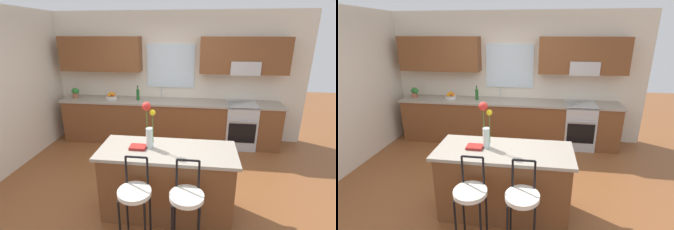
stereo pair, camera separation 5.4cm
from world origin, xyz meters
TOP-DOWN VIEW (x-y plane):
  - ground_plane at (0.00, 0.00)m, footprint 14.00×14.00m
  - wall_left at (-2.56, 0.30)m, footprint 0.12×4.60m
  - back_wall_assembly at (0.03, 1.99)m, footprint 5.60×0.50m
  - counter_run at (-0.00, 1.70)m, footprint 4.56×0.64m
  - sink_faucet at (-0.18, 1.84)m, footprint 0.02×0.13m
  - oven_range at (1.48, 1.68)m, footprint 0.60×0.64m
  - kitchen_island at (0.25, -0.52)m, footprint 1.69×0.70m
  - bar_stool_near at (-0.03, -1.09)m, footprint 0.36×0.36m
  - bar_stool_middle at (0.52, -1.09)m, footprint 0.36×0.36m
  - flower_vase at (0.02, -0.50)m, footprint 0.16×0.11m
  - cookbook at (-0.11, -0.54)m, footprint 0.20×0.15m
  - fruit_bowl_oranges at (-1.23, 1.70)m, footprint 0.24×0.24m
  - bottle_olive_oil at (-0.66, 1.70)m, footprint 0.06×0.06m
  - potted_plant_small at (-2.05, 1.70)m, footprint 0.18×0.12m

SIDE VIEW (x-z plane):
  - ground_plane at x=0.00m, z-range 0.00..0.00m
  - oven_range at x=1.48m, z-range 0.00..0.92m
  - kitchen_island at x=0.25m, z-range 0.00..0.92m
  - counter_run at x=0.00m, z-range 0.01..0.93m
  - bar_stool_near at x=-0.03m, z-range 0.11..1.16m
  - bar_stool_middle at x=0.52m, z-range 0.11..1.16m
  - cookbook at x=-0.11m, z-range 0.92..0.95m
  - fruit_bowl_oranges at x=-1.23m, z-range 0.89..1.05m
  - bottle_olive_oil at x=-0.66m, z-range 0.89..1.19m
  - potted_plant_small at x=-2.05m, z-range 0.94..1.16m
  - sink_faucet at x=-0.18m, z-range 0.95..1.18m
  - flower_vase at x=0.02m, z-range 0.92..1.51m
  - wall_left at x=-2.56m, z-range 0.00..2.70m
  - back_wall_assembly at x=0.03m, z-range 0.16..2.86m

